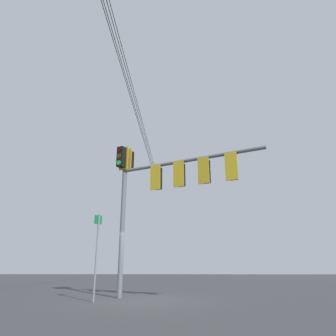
{
  "coord_description": "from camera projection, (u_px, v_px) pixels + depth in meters",
  "views": [
    {
      "loc": [
        -11.79,
        -1.25,
        1.25
      ],
      "look_at": [
        -0.19,
        -0.94,
        4.96
      ],
      "focal_mm": 32.26,
      "sensor_mm": 36.0,
      "label": 1
    }
  ],
  "objects": [
    {
      "name": "route_sign_primary",
      "position": [
        97.0,
        249.0,
        10.86
      ],
      "size": [
        0.25,
        0.22,
        3.04
      ],
      "color": "slate",
      "rests_on": "ground"
    },
    {
      "name": "signal_mast_assembly",
      "position": [
        159.0,
        181.0,
        12.21
      ],
      "size": [
        3.22,
        5.75,
        6.21
      ],
      "color": "slate",
      "rests_on": "ground"
    },
    {
      "name": "ground_plane",
      "position": [
        142.0,
        300.0,
        10.88
      ],
      "size": [
        60.0,
        60.0,
        0.0
      ],
      "primitive_type": "plane",
      "color": "#38383A"
    },
    {
      "name": "overhead_wire_span",
      "position": [
        134.0,
        99.0,
        15.97
      ],
      "size": [
        32.73,
        0.47,
        1.13
      ],
      "color": "black"
    }
  ]
}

